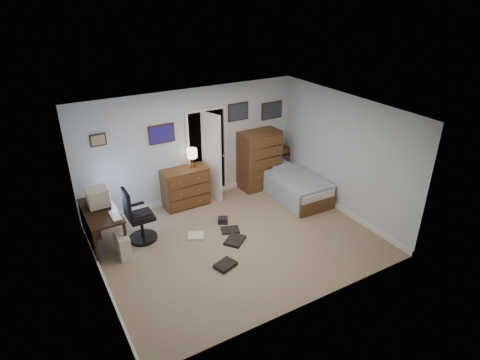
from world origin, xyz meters
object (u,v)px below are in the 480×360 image
Objects in this scene: office_chair at (138,221)px; tall_dresser at (259,159)px; low_dresser at (185,187)px; bed at (294,186)px; computer_desk at (97,219)px.

office_chair is 0.79× the size of tall_dresser.
low_dresser reaches higher than bed.
low_dresser reaches higher than computer_desk.
office_chair is at bearing -168.79° from tall_dresser.
bed is (4.27, -0.27, -0.29)m from computer_desk.
low_dresser is at bearing 32.27° from office_chair.
low_dresser is (1.99, 0.62, -0.13)m from computer_desk.
tall_dresser reaches higher than bed.
computer_desk is at bearing 177.91° from bed.
bed is at bearing -4.12° from computer_desk.
computer_desk is 3.92m from tall_dresser.
bed is (3.59, -0.05, -0.15)m from office_chair.
bed is (2.28, -0.89, -0.16)m from low_dresser.
office_chair reaches higher than low_dresser.
office_chair is at bearing -179.38° from bed.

